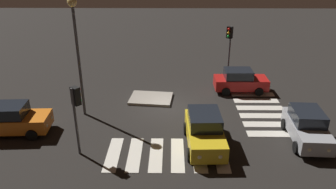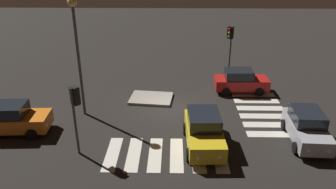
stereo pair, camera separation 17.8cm
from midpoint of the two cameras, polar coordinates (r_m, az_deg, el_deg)
ground_plane at (r=22.96m, az=-0.22°, el=-2.28°), size 80.00×80.00×0.00m
traffic_island at (r=24.14m, az=-3.15°, el=-0.69°), size 3.22×2.55×0.18m
car_orange at (r=21.66m, az=-25.48°, el=-3.89°), size 4.30×2.16×1.84m
car_yellow at (r=18.45m, az=6.03°, el=-6.18°), size 2.21×4.48×1.92m
car_silver at (r=20.39m, az=22.54°, el=-5.11°), size 2.14×4.25×1.81m
car_red at (r=25.79m, az=12.10°, el=2.33°), size 4.05×1.93×1.75m
traffic_light_north at (r=28.05m, az=10.35°, el=9.38°), size 0.54×0.53×4.27m
traffic_light_south at (r=17.46m, az=-15.80°, el=-1.61°), size 0.54×0.53×3.83m
street_lamp at (r=21.02m, az=-15.76°, el=9.33°), size 0.56×0.56×7.55m
crosswalk_near at (r=18.06m, az=-0.48°, el=-10.29°), size 6.45×3.20×0.02m
crosswalk_side at (r=23.73m, az=15.33°, el=-2.25°), size 3.20×7.60×0.02m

